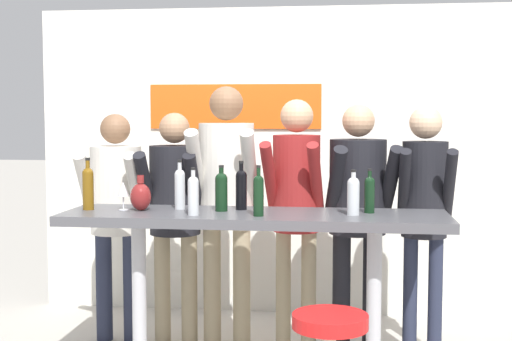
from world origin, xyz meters
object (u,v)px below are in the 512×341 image
person_center_right (358,200)px  decorative_vase (141,196)px  wine_glass_0 (123,190)px  wine_bottle_3 (370,193)px  person_center_left (226,186)px  tasting_table (254,239)px  wine_bottle_0 (193,193)px  wine_bottle_1 (180,187)px  person_center (296,194)px  person_right (425,199)px  person_left (175,202)px  wine_bottle_6 (259,193)px  wine_bottle_7 (221,190)px  person_far_left (116,202)px  wine_bottle_5 (88,186)px  wine_bottle_2 (353,194)px  wine_bottle_4 (241,187)px

person_center_right → decorative_vase: bearing=-167.5°
person_center_right → wine_glass_0: bearing=-169.4°
wine_bottle_3 → wine_glass_0: (-1.52, -0.06, 0.00)m
person_center_left → wine_glass_0: size_ratio=10.28×
tasting_table → decorative_vase: decorative_vase is taller
wine_bottle_0 → wine_bottle_1: bearing=118.7°
person_center → person_right: (0.86, 0.00, -0.02)m
person_left → person_center_right: person_center_right is taller
person_center_right → wine_bottle_0: (-0.98, -0.77, 0.12)m
wine_bottle_6 → wine_bottle_7: 0.31m
person_left → wine_bottle_7: 0.72m
wine_glass_0 → person_far_left: bearing=112.3°
wine_bottle_6 → person_center: bearing=76.3°
person_center → wine_bottle_5: 1.39m
wine_bottle_2 → wine_bottle_7: wine_bottle_7 is taller
wine_bottle_2 → wine_bottle_7: size_ratio=0.95×
wine_glass_0 → wine_bottle_0: bearing=-19.6°
person_far_left → wine_bottle_7: person_far_left is taller
person_center_right → person_right: person_center_right is taller
person_left → wine_bottle_4: size_ratio=5.35×
tasting_table → wine_bottle_4: 0.34m
person_center_left → wine_bottle_4: (0.17, -0.48, 0.04)m
person_center_right → person_left: bearing=168.7°
wine_bottle_1 → wine_glass_0: (-0.34, -0.09, -0.02)m
person_center → wine_bottle_0: (-0.56, -0.73, 0.08)m
person_center_left → wine_bottle_5: bearing=-142.9°
person_center_right → wine_bottle_5: 1.79m
person_center_right → wine_bottle_3: size_ratio=6.30×
wine_bottle_3 → wine_bottle_5: bearing=-177.7°
wine_bottle_1 → wine_bottle_2: bearing=-7.1°
wine_glass_0 → person_center_left: bearing=46.9°
wine_bottle_2 → wine_bottle_3: wine_bottle_2 is taller
tasting_table → wine_bottle_1: bearing=167.3°
person_center_left → wine_bottle_1: 0.55m
wine_bottle_2 → wine_bottle_3: 0.14m
person_center_right → wine_bottle_0: 1.25m
person_right → wine_glass_0: 1.98m
wine_bottle_7 → person_far_left: bearing=146.7°
wine_bottle_1 → wine_bottle_2: 1.09m
person_far_left → wine_bottle_7: bearing=-36.8°
wine_bottle_0 → wine_bottle_6: (0.39, 0.01, 0.01)m
decorative_vase → person_right: bearing=17.6°
person_left → person_right: bearing=-1.0°
person_center → wine_bottle_0: bearing=-122.3°
tasting_table → person_center_right: (0.64, 0.62, 0.17)m
wine_bottle_1 → wine_bottle_6: bearing=-24.9°
wine_bottle_0 → wine_bottle_4: bearing=48.9°
tasting_table → wine_glass_0: 0.87m
person_right → wine_bottle_2: bearing=-126.5°
wine_bottle_5 → wine_glass_0: bearing=2.7°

